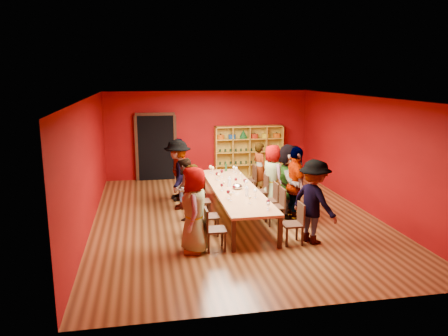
{
  "coord_description": "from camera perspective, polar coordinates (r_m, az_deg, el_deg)",
  "views": [
    {
      "loc": [
        -2.21,
        -10.34,
        3.56
      ],
      "look_at": [
        -0.17,
        0.61,
        1.15
      ],
      "focal_mm": 35.0,
      "sensor_mm": 36.0,
      "label": 1
    }
  ],
  "objects": [
    {
      "name": "wine_glass_12",
      "position": [
        12.07,
        -0.29,
        -0.48
      ],
      "size": [
        0.09,
        0.09,
        0.22
      ],
      "color": "white",
      "rests_on": "tasting_table"
    },
    {
      "name": "person_left_0",
      "position": [
        8.83,
        -3.91,
        -5.47
      ],
      "size": [
        0.55,
        0.91,
        1.77
      ],
      "primitive_type": "imported",
      "rotation": [
        0.0,
        0.0,
        -1.67
      ],
      "color": "beige",
      "rests_on": "ground"
    },
    {
      "name": "carafe_b",
      "position": [
        10.25,
        2.98,
        -3.11
      ],
      "size": [
        0.12,
        0.12,
        0.24
      ],
      "color": "white",
      "rests_on": "tasting_table"
    },
    {
      "name": "wine_glass_3",
      "position": [
        10.9,
        0.0,
        -1.98
      ],
      "size": [
        0.08,
        0.08,
        0.19
      ],
      "color": "white",
      "rests_on": "tasting_table"
    },
    {
      "name": "person_left_3",
      "position": [
        11.68,
        -6.03,
        -0.84
      ],
      "size": [
        0.67,
        1.27,
        1.87
      ],
      "primitive_type": "imported",
      "rotation": [
        0.0,
        0.0,
        -1.72
      ],
      "color": "#535358",
      "rests_on": "ground"
    },
    {
      "name": "wine_bottle",
      "position": [
        12.84,
        0.25,
        0.07
      ],
      "size": [
        0.1,
        0.1,
        0.3
      ],
      "color": "#133618",
      "rests_on": "tasting_table"
    },
    {
      "name": "chair_person_right_0",
      "position": [
        9.46,
        9.37,
        -6.87
      ],
      "size": [
        0.42,
        0.42,
        0.89
      ],
      "color": "black",
      "rests_on": "ground"
    },
    {
      "name": "wine_glass_18",
      "position": [
        12.54,
        -1.5,
        -0.04
      ],
      "size": [
        0.08,
        0.08,
        0.21
      ],
      "color": "white",
      "rests_on": "tasting_table"
    },
    {
      "name": "wine_glass_10",
      "position": [
        12.64,
        -1.79,
        0.1
      ],
      "size": [
        0.09,
        0.09,
        0.22
      ],
      "color": "white",
      "rests_on": "tasting_table"
    },
    {
      "name": "person_right_3",
      "position": [
        11.9,
        6.34,
        -1.05
      ],
      "size": [
        0.67,
        0.93,
        1.7
      ],
      "primitive_type": "imported",
      "rotation": [
        0.0,
        0.0,
        1.86
      ],
      "color": "#131836",
      "rests_on": "ground"
    },
    {
      "name": "wine_glass_5",
      "position": [
        10.54,
        1.31,
        -2.55
      ],
      "size": [
        0.07,
        0.07,
        0.18
      ],
      "color": "white",
      "rests_on": "tasting_table"
    },
    {
      "name": "shelving_unit",
      "position": [
        15.32,
        3.21,
        2.5
      ],
      "size": [
        2.4,
        0.4,
        1.8
      ],
      "color": "gold",
      "rests_on": "ground"
    },
    {
      "name": "wine_glass_4",
      "position": [
        11.24,
        1.55,
        -1.53
      ],
      "size": [
        0.08,
        0.08,
        0.2
      ],
      "color": "white",
      "rests_on": "tasting_table"
    },
    {
      "name": "person_right_4",
      "position": [
        13.1,
        4.68,
        -0.07
      ],
      "size": [
        0.59,
        0.68,
        1.57
      ],
      "primitive_type": "imported",
      "rotation": [
        0.0,
        0.0,
        1.91
      ],
      "color": "#15173A",
      "rests_on": "ground"
    },
    {
      "name": "carafe_a",
      "position": [
        11.12,
        0.72,
        -1.83
      ],
      "size": [
        0.12,
        0.12,
        0.25
      ],
      "color": "white",
      "rests_on": "tasting_table"
    },
    {
      "name": "chair_person_right_3",
      "position": [
        11.91,
        5.01,
        -2.76
      ],
      "size": [
        0.42,
        0.42,
        0.89
      ],
      "color": "black",
      "rests_on": "ground"
    },
    {
      "name": "chair_person_right_2",
      "position": [
        11.08,
        6.24,
        -3.93
      ],
      "size": [
        0.42,
        0.42,
        0.89
      ],
      "color": "black",
      "rests_on": "ground"
    },
    {
      "name": "person_right_1",
      "position": [
        10.6,
        9.34,
        -2.28
      ],
      "size": [
        0.54,
        1.12,
        1.88
      ],
      "primitive_type": "imported",
      "rotation": [
        0.0,
        0.0,
        1.54
      ],
      "color": "beige",
      "rests_on": "ground"
    },
    {
      "name": "chair_person_left_1",
      "position": [
        9.82,
        -2.43,
        -6.0
      ],
      "size": [
        0.42,
        0.42,
        0.89
      ],
      "color": "black",
      "rests_on": "ground"
    },
    {
      "name": "wine_glass_11",
      "position": [
        10.69,
        -0.3,
        -2.29
      ],
      "size": [
        0.08,
        0.08,
        0.19
      ],
      "color": "white",
      "rests_on": "tasting_table"
    },
    {
      "name": "wine_glass_13",
      "position": [
        9.67,
        3.4,
        -3.91
      ],
      "size": [
        0.07,
        0.07,
        0.18
      ],
      "color": "white",
      "rests_on": "tasting_table"
    },
    {
      "name": "wine_glass_14",
      "position": [
        11.71,
        -0.7,
        -0.96
      ],
      "size": [
        0.08,
        0.08,
        0.2
      ],
      "color": "white",
      "rests_on": "tasting_table"
    },
    {
      "name": "person_right_0",
      "position": [
        9.48,
        11.69,
        -4.32
      ],
      "size": [
        0.92,
        1.27,
        1.81
      ],
      "primitive_type": "imported",
      "rotation": [
        0.0,
        0.0,
        2.0
      ],
      "color": "beige",
      "rests_on": "ground"
    },
    {
      "name": "wine_glass_17",
      "position": [
        10.11,
        4.1,
        -3.07
      ],
      "size": [
        0.09,
        0.09,
        0.21
      ],
      "color": "white",
      "rests_on": "tasting_table"
    },
    {
      "name": "wine_glass_19",
      "position": [
        9.36,
        5.77,
        -4.43
      ],
      "size": [
        0.08,
        0.08,
        0.2
      ],
      "color": "white",
      "rests_on": "tasting_table"
    },
    {
      "name": "wine_glass_2",
      "position": [
        10.93,
        2.95,
        -1.89
      ],
      "size": [
        0.08,
        0.08,
        0.21
      ],
      "color": "white",
      "rests_on": "tasting_table"
    },
    {
      "name": "chair_person_right_4",
      "position": [
        13.1,
        3.52,
        -1.35
      ],
      "size": [
        0.42,
        0.42,
        0.89
      ],
      "color": "black",
      "rests_on": "ground"
    },
    {
      "name": "wine_glass_9",
      "position": [
        9.85,
        0.88,
        -3.46
      ],
      "size": [
        0.08,
        0.08,
        0.21
      ],
      "color": "white",
      "rests_on": "tasting_table"
    },
    {
      "name": "doorway",
      "position": [
        14.98,
        -8.87,
        2.69
      ],
      "size": [
        1.4,
        0.17,
        2.3
      ],
      "color": "black",
      "rests_on": "ground"
    },
    {
      "name": "chair_person_left_2",
      "position": [
        10.95,
        -3.33,
        -4.07
      ],
      "size": [
        0.42,
        0.42,
        0.89
      ],
      "color": "black",
      "rests_on": "ground"
    },
    {
      "name": "room_shell",
      "position": [
        10.78,
        1.47,
        1.17
      ],
      "size": [
        7.1,
        9.1,
        3.04
      ],
      "color": "#4F2C15",
      "rests_on": "ground"
    },
    {
      "name": "wine_glass_0",
      "position": [
        9.22,
        5.79,
        -4.75
      ],
      "size": [
        0.07,
        0.07,
        0.18
      ],
      "color": "white",
      "rests_on": "tasting_table"
    },
    {
      "name": "wine_glass_15",
      "position": [
        10.13,
        4.12,
        -3.02
      ],
      "size": [
        0.09,
        0.09,
        0.22
      ],
      "color": "white",
      "rests_on": "tasting_table"
    },
    {
      "name": "person_left_2",
      "position": [
        10.84,
        -5.17,
        -2.75
      ],
      "size": [
        0.64,
        0.85,
        1.55
      ],
      "primitive_type": "imported",
      "rotation": [
        0.0,
        0.0,
        -1.91
      ],
      "color": "#121733",
      "rests_on": "ground"
    },
    {
      "name": "chair_person_left_0",
      "position": [
        9.0,
        -1.63,
        -7.71
      ],
      "size": [
        0.42,
        0.42,
        0.89
      ],
      "color": "black",
      "rests_on": "ground"
    },
    {
      "name": "wine_glass_8",
      "position": [
        11.9,
        2.18,
        -0.83
      ],
      "size": [
        0.07,
        0.07,
        0.18
      ],
      "color": "white",
      "rests_on": "tasting_table"
    },
    {
      "name": "wine_glass_16",
      "position": [
        11.81,
        -0.93,
        -0.8
      ],
      "size": [
        0.08,
        0.08,
        0.21
      ],
      "color": "white",
      "rests_on": "tasting_table"
    },
    {
      "name": "person_right_2",
      "position": [
        11.1,
        8.44,
        -1.63
      ],
      "size": [
        0.93,
        1.8,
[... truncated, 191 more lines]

